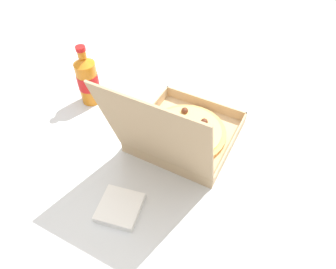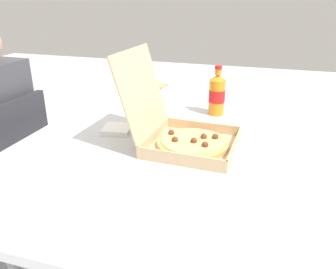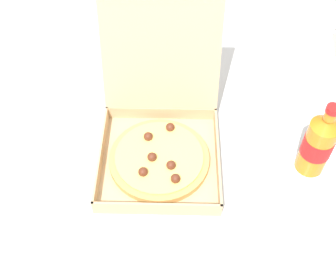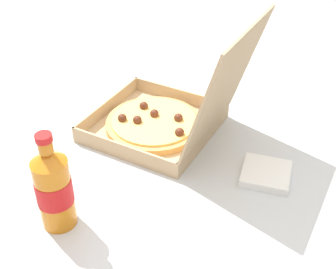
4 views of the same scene
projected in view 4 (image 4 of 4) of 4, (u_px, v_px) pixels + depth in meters
The scene contains 4 objects.
dining_table at pixel (204, 185), 1.13m from camera, with size 1.44×0.92×0.72m.
pizza_box_open at pixel (166, 117), 1.17m from camera, with size 0.32×0.41×0.34m.
cola_bottle at pixel (54, 188), 0.88m from camera, with size 0.07×0.07×0.22m.
napkin_pile at pixel (266, 174), 1.05m from camera, with size 0.11×0.11×0.02m, color white.
Camera 4 is at (0.79, 0.29, 1.41)m, focal length 47.96 mm.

